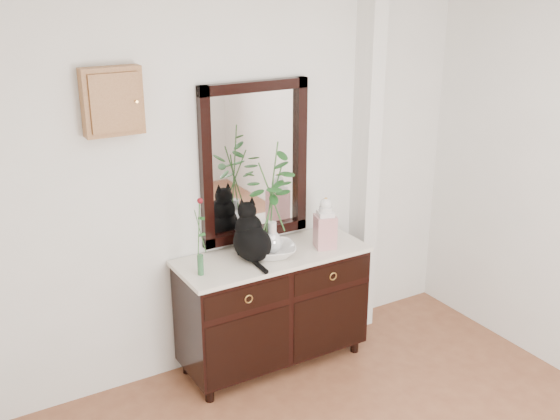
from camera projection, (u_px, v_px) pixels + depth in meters
wall_back at (241, 177)px, 4.44m from camera, size 3.60×0.04×2.70m
pilaster at (366, 159)px, 4.86m from camera, size 0.12×0.20×2.70m
sideboard at (273, 303)px, 4.59m from camera, size 1.33×0.52×0.82m
wall_mirror at (255, 162)px, 4.45m from camera, size 0.80×0.06×1.10m
key_cabinet at (112, 101)px, 3.80m from camera, size 0.35×0.10×0.40m
cat at (252, 232)px, 4.31m from camera, size 0.29×0.35×0.39m
lotus_bowl at (272, 251)px, 4.41m from camera, size 0.41×0.41×0.08m
vase_branches at (272, 198)px, 4.29m from camera, size 0.41×0.41×0.78m
bud_vase_rose at (199, 236)px, 4.06m from camera, size 0.08×0.08×0.53m
ginger_jar at (325, 222)px, 4.51m from camera, size 0.17×0.17×0.37m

